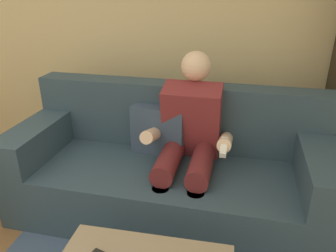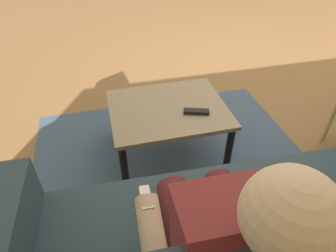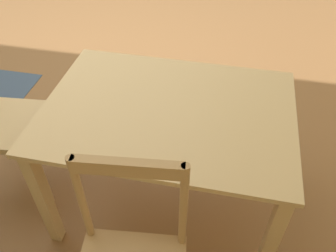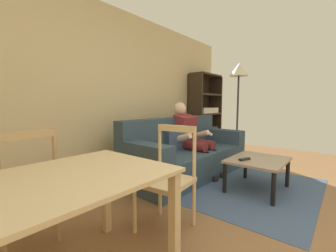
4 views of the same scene
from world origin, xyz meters
name	(u,v)px [view 4 (image 4 of 4)]	position (x,y,z in m)	size (l,w,h in m)	color
wall_back	(88,93)	(0.00, 2.75, 1.27)	(6.77, 0.12, 2.54)	#D1BC8C
couch	(186,154)	(1.17, 1.91, 0.33)	(2.21, 0.96, 0.90)	#2D4251
person_lounging	(190,137)	(1.30, 1.91, 0.58)	(0.60, 0.89, 1.15)	maroon
coffee_table	(258,163)	(1.23, 0.82, 0.36)	(0.80, 0.65, 0.41)	gray
tv_remote	(245,159)	(1.06, 0.93, 0.42)	(0.05, 0.17, 0.02)	black
bookshelf	(204,120)	(2.78, 2.51, 0.76)	(0.94, 0.36, 1.79)	#2D2319
dining_table	(62,197)	(-1.13, 1.16, 0.60)	(1.19, 0.85, 0.71)	#D1B27F
dining_chair_near_wall	(21,191)	(-1.12, 1.85, 0.45)	(0.47, 0.47, 0.93)	tan
dining_chair_facing_couch	(167,179)	(-0.20, 1.16, 0.45)	(0.46, 0.46, 0.92)	#D1B27F
area_rug	(257,189)	(1.23, 0.82, 0.00)	(2.00, 1.40, 0.01)	#3D5170
floor_lamp	(239,79)	(2.55, 1.64, 1.60)	(0.36, 0.36, 1.90)	black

